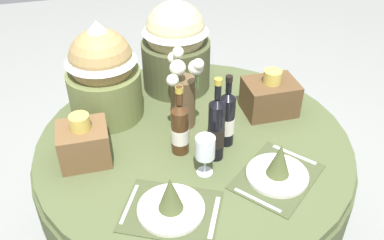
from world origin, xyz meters
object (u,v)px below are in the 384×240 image
gift_tub_back_left (102,68)px  gift_tub_back_centre (176,40)px  dining_table (194,164)px  wine_bottle_centre (227,118)px  wine_bottle_left (180,128)px  wine_glass_left (205,148)px  woven_basket_side_right (270,96)px  woven_basket_side_left (84,143)px  flower_vase (183,92)px  wine_bottle_right (216,129)px  place_setting_left (171,202)px  place_setting_right (278,168)px

gift_tub_back_left → gift_tub_back_centre: size_ratio=0.95×
dining_table → wine_bottle_centre: (0.12, -0.05, 0.27)m
wine_bottle_left → wine_glass_left: bearing=-67.8°
gift_tub_back_centre → woven_basket_side_right: bearing=-42.5°
woven_basket_side_left → wine_bottle_left: bearing=-6.6°
flower_vase → wine_bottle_right: size_ratio=1.01×
woven_basket_side_left → woven_basket_side_right: bearing=8.9°
wine_bottle_centre → gift_tub_back_left: bearing=143.6°
dining_table → wine_glass_left: size_ratio=7.94×
wine_bottle_centre → dining_table: bearing=156.5°
wine_bottle_right → wine_glass_left: wine_bottle_right is taller
dining_table → place_setting_left: (-0.18, -0.37, 0.19)m
place_setting_right → wine_glass_left: wine_glass_left is taller
wine_bottle_left → woven_basket_side_left: bearing=173.4°
place_setting_right → gift_tub_back_left: 0.86m
wine_bottle_centre → woven_basket_side_right: bearing=32.9°
flower_vase → wine_glass_left: 0.33m
wine_glass_left → woven_basket_side_right: 0.52m
wine_glass_left → gift_tub_back_centre: gift_tub_back_centre is taller
wine_bottle_left → gift_tub_back_centre: size_ratio=0.64×
wine_bottle_left → woven_basket_side_right: 0.50m
dining_table → woven_basket_side_left: (-0.46, -0.01, 0.23)m
wine_bottle_right → gift_tub_back_left: size_ratio=0.80×
place_setting_right → gift_tub_back_left: bearing=134.9°
dining_table → woven_basket_side_left: woven_basket_side_left is taller
dining_table → gift_tub_back_centre: size_ratio=2.83×
dining_table → gift_tub_back_left: size_ratio=2.98×
place_setting_right → wine_bottle_centre: size_ratio=1.30×
flower_vase → wine_bottle_left: (-0.05, -0.17, -0.06)m
dining_table → wine_bottle_centre: bearing=-23.5°
wine_bottle_centre → gift_tub_back_left: 0.59m
wine_bottle_centre → woven_basket_side_right: wine_bottle_centre is taller
place_setting_right → flower_vase: size_ratio=1.15×
woven_basket_side_right → wine_bottle_left: bearing=-159.3°
wine_glass_left → woven_basket_side_right: bearing=39.0°
dining_table → place_setting_right: size_ratio=3.21×
woven_basket_side_left → woven_basket_side_right: woven_basket_side_left is taller
place_setting_right → wine_bottle_left: (-0.33, 0.25, 0.07)m
gift_tub_back_centre → woven_basket_side_right: size_ratio=2.07×
wine_bottle_left → woven_basket_side_right: (0.47, 0.18, -0.03)m
wine_bottle_right → woven_basket_side_right: wine_bottle_right is taller
wine_bottle_centre → woven_basket_side_left: wine_bottle_centre is taller
wine_glass_left → wine_bottle_left: bearing=112.2°
place_setting_right → flower_vase: 0.52m
place_setting_right → wine_glass_left: 0.29m
flower_vase → wine_bottle_centre: bearing=-49.5°
wine_glass_left → gift_tub_back_left: size_ratio=0.37×
wine_glass_left → woven_basket_side_left: 0.49m
gift_tub_back_left → woven_basket_side_right: size_ratio=1.96×
woven_basket_side_left → wine_glass_left: bearing=-23.8°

